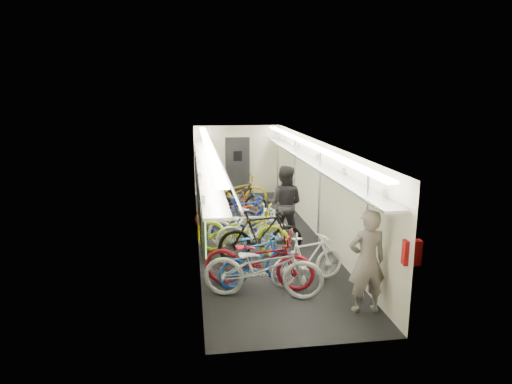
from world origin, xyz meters
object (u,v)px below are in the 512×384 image
object	(u,v)px
bicycle_0	(263,268)
passenger_mid	(284,204)
backpack	(412,252)
bicycle_1	(257,260)
passenger_near	(367,261)

from	to	relation	value
bicycle_0	passenger_mid	xyz separation A→B (m)	(0.98, 2.93, 0.38)
bicycle_0	backpack	distance (m)	2.57
bicycle_0	bicycle_1	size ratio (longest dim) A/B	1.33
bicycle_1	backpack	bearing A→B (deg)	-156.36
backpack	passenger_near	bearing A→B (deg)	124.10
bicycle_1	passenger_mid	world-z (taller)	passenger_mid
passenger_near	passenger_mid	bearing A→B (deg)	-82.07
backpack	bicycle_0	bearing A→B (deg)	149.21
passenger_near	passenger_mid	distance (m)	3.73
bicycle_1	backpack	xyz separation A→B (m)	(2.02, -2.03, 0.80)
bicycle_1	passenger_mid	distance (m)	2.62
passenger_near	passenger_mid	size ratio (longest dim) A/B	0.94
passenger_mid	bicycle_1	bearing A→B (deg)	89.55
passenger_near	passenger_mid	xyz separation A→B (m)	(-0.62, 3.68, 0.06)
bicycle_1	passenger_near	size ratio (longest dim) A/B	0.91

